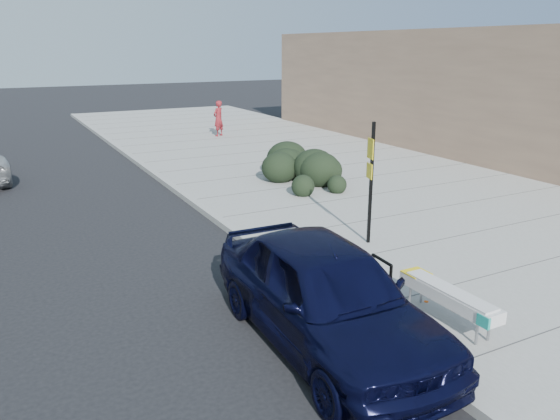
{
  "coord_description": "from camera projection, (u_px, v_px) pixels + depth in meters",
  "views": [
    {
      "loc": [
        -5.0,
        -8.8,
        4.48
      ],
      "look_at": [
        0.44,
        1.39,
        1.0
      ],
      "focal_mm": 35.0,
      "sensor_mm": 36.0,
      "label": 1
    }
  ],
  "objects": [
    {
      "name": "pedestrian",
      "position": [
        218.0,
        118.0,
        27.11
      ],
      "size": [
        0.76,
        0.68,
        1.75
      ],
      "primitive_type": "imported",
      "rotation": [
        0.0,
        0.0,
        3.66
      ],
      "color": "maroon",
      "rests_on": "sidewalk_near"
    },
    {
      "name": "sidewalk_near",
      "position": [
        368.0,
        187.0,
        17.71
      ],
      "size": [
        11.2,
        50.0,
        0.15
      ],
      "primitive_type": "cube",
      "color": "gray",
      "rests_on": "ground"
    },
    {
      "name": "ground",
      "position": [
        293.0,
        278.0,
        10.98
      ],
      "size": [
        120.0,
        120.0,
        0.0
      ],
      "primitive_type": "plane",
      "color": "black",
      "rests_on": "ground"
    },
    {
      "name": "curb_near",
      "position": [
        205.0,
        211.0,
        15.18
      ],
      "size": [
        0.22,
        50.0,
        0.17
      ],
      "primitive_type": "cube",
      "color": "#9E9E99",
      "rests_on": "ground"
    },
    {
      "name": "bench",
      "position": [
        448.0,
        296.0,
        8.79
      ],
      "size": [
        0.41,
        1.96,
        0.59
      ],
      "rotation": [
        0.0,
        0.0,
        0.0
      ],
      "color": "gray",
      "rests_on": "sidewalk_near"
    },
    {
      "name": "sign_post",
      "position": [
        371.0,
        176.0,
        12.09
      ],
      "size": [
        0.14,
        0.31,
        2.77
      ],
      "rotation": [
        0.0,
        0.0,
        -0.26
      ],
      "color": "black",
      "rests_on": "sidewalk_near"
    },
    {
      "name": "bike_rack",
      "position": [
        381.0,
        277.0,
        9.37
      ],
      "size": [
        0.09,
        0.59,
        0.87
      ],
      "rotation": [
        0.0,
        0.0,
        -0.07
      ],
      "color": "black",
      "rests_on": "sidewalk_near"
    },
    {
      "name": "hedge",
      "position": [
        301.0,
        158.0,
        18.11
      ],
      "size": [
        3.25,
        4.43,
        1.5
      ],
      "primitive_type": "ellipsoid",
      "rotation": [
        0.0,
        0.0,
        -0.35
      ],
      "color": "black",
      "rests_on": "sidewalk_near"
    },
    {
      "name": "sedan_navy",
      "position": [
        326.0,
        294.0,
        8.33
      ],
      "size": [
        2.2,
        5.06,
        1.7
      ],
      "primitive_type": "imported",
      "rotation": [
        0.0,
        0.0,
        -0.04
      ],
      "color": "black",
      "rests_on": "ground"
    }
  ]
}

